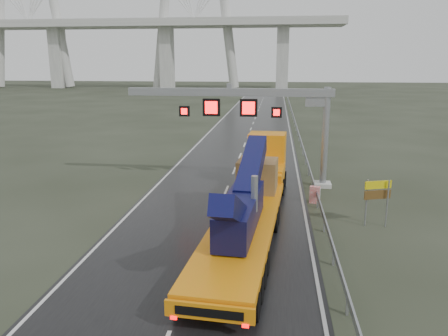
# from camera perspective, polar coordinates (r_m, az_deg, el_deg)

# --- Properties ---
(ground) EXTENTS (400.00, 400.00, 0.00)m
(ground) POSITION_cam_1_polar(r_m,az_deg,el_deg) (16.46, -6.43, -19.01)
(ground) COLOR #282E20
(ground) RESTS_ON ground
(road) EXTENTS (11.00, 200.00, 0.02)m
(road) POSITION_cam_1_polar(r_m,az_deg,el_deg) (54.30, 3.16, 4.20)
(road) COLOR black
(road) RESTS_ON ground
(guardrail) EXTENTS (0.20, 140.00, 1.40)m
(guardrail) POSITION_cam_1_polar(r_m,az_deg,el_deg) (44.31, 10.23, 2.77)
(guardrail) COLOR gray
(guardrail) RESTS_ON ground
(sign_gantry) EXTENTS (14.90, 1.20, 7.42)m
(sign_gantry) POSITION_cam_1_polar(r_m,az_deg,el_deg) (31.65, 4.53, 7.68)
(sign_gantry) COLOR #AAAAA6
(sign_gantry) RESTS_ON ground
(heavy_haul_truck) EXTENTS (4.39, 20.18, 4.70)m
(heavy_haul_truck) POSITION_cam_1_polar(r_m,az_deg,el_deg) (25.31, 4.02, -2.55)
(heavy_haul_truck) COLOR orange
(heavy_haul_truck) RESTS_ON ground
(exit_sign_pair) EXTENTS (1.50, 0.55, 2.66)m
(exit_sign_pair) POSITION_cam_1_polar(r_m,az_deg,el_deg) (25.31, 19.42, -3.23)
(exit_sign_pair) COLOR #9CA0A5
(exit_sign_pair) RESTS_ON ground
(striped_barrier) EXTENTS (0.71, 0.47, 1.11)m
(striped_barrier) POSITION_cam_1_polar(r_m,az_deg,el_deg) (28.82, 11.78, -3.44)
(striped_barrier) COLOR red
(striped_barrier) RESTS_ON ground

